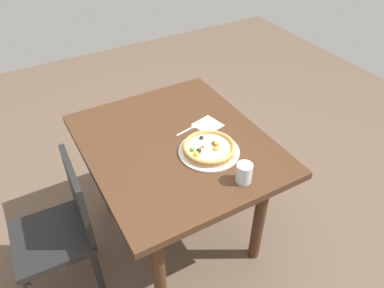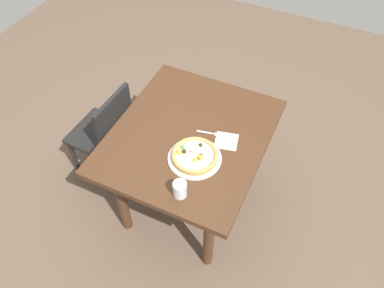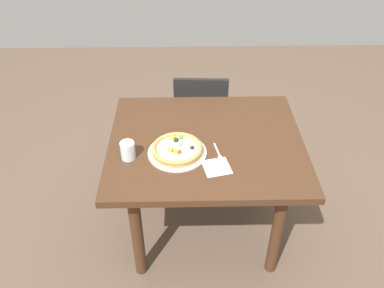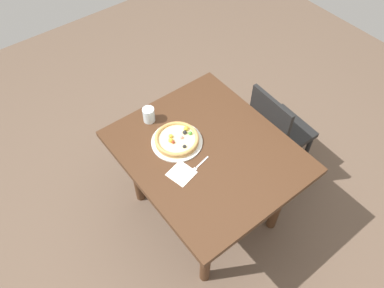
{
  "view_description": "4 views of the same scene",
  "coord_description": "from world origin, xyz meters",
  "px_view_note": "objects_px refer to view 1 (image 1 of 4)",
  "views": [
    {
      "loc": [
        1.44,
        -0.71,
        2.06
      ],
      "look_at": [
        0.08,
        0.06,
        0.8
      ],
      "focal_mm": 34.59,
      "sensor_mm": 36.0,
      "label": 1
    },
    {
      "loc": [
        1.48,
        0.71,
        2.62
      ],
      "look_at": [
        0.08,
        0.06,
        0.8
      ],
      "focal_mm": 35.92,
      "sensor_mm": 36.0,
      "label": 2
    },
    {
      "loc": [
        0.12,
        1.86,
        2.2
      ],
      "look_at": [
        0.08,
        0.06,
        0.8
      ],
      "focal_mm": 37.79,
      "sensor_mm": 36.0,
      "label": 3
    },
    {
      "loc": [
        -1.09,
        0.97,
        2.65
      ],
      "look_at": [
        0.08,
        0.06,
        0.8
      ],
      "focal_mm": 35.28,
      "sensor_mm": 36.0,
      "label": 4
    }
  ],
  "objects_px": {
    "chair_near": "(62,227)",
    "plate": "(209,151)",
    "napkin": "(208,125)",
    "fork": "(190,129)",
    "dining_table": "(176,157)",
    "drinking_glass": "(244,173)",
    "pizza": "(209,148)"
  },
  "relations": [
    {
      "from": "chair_near",
      "to": "plate",
      "type": "bearing_deg",
      "value": -98.9
    },
    {
      "from": "chair_near",
      "to": "napkin",
      "type": "distance_m",
      "value": 0.98
    },
    {
      "from": "fork",
      "to": "chair_near",
      "type": "bearing_deg",
      "value": 173.27
    },
    {
      "from": "chair_near",
      "to": "fork",
      "type": "height_order",
      "value": "chair_near"
    },
    {
      "from": "dining_table",
      "to": "plate",
      "type": "bearing_deg",
      "value": 34.33
    },
    {
      "from": "dining_table",
      "to": "chair_near",
      "type": "xyz_separation_m",
      "value": [
        0.0,
        -0.7,
        -0.19
      ]
    },
    {
      "from": "chair_near",
      "to": "napkin",
      "type": "relative_size",
      "value": 6.14
    },
    {
      "from": "dining_table",
      "to": "drinking_glass",
      "type": "distance_m",
      "value": 0.49
    },
    {
      "from": "pizza",
      "to": "napkin",
      "type": "height_order",
      "value": "pizza"
    },
    {
      "from": "plate",
      "to": "fork",
      "type": "xyz_separation_m",
      "value": [
        -0.23,
        0.01,
        -0.0
      ]
    },
    {
      "from": "fork",
      "to": "napkin",
      "type": "bearing_deg",
      "value": -21.27
    },
    {
      "from": "plate",
      "to": "pizza",
      "type": "distance_m",
      "value": 0.03
    },
    {
      "from": "fork",
      "to": "napkin",
      "type": "xyz_separation_m",
      "value": [
        0.02,
        0.11,
        -0.0
      ]
    },
    {
      "from": "chair_near",
      "to": "drinking_glass",
      "type": "xyz_separation_m",
      "value": [
        0.43,
        0.84,
        0.36
      ]
    },
    {
      "from": "plate",
      "to": "drinking_glass",
      "type": "xyz_separation_m",
      "value": [
        0.27,
        0.03,
        0.05
      ]
    },
    {
      "from": "pizza",
      "to": "napkin",
      "type": "xyz_separation_m",
      "value": [
        -0.21,
        0.12,
        -0.03
      ]
    },
    {
      "from": "fork",
      "to": "napkin",
      "type": "distance_m",
      "value": 0.11
    },
    {
      "from": "dining_table",
      "to": "pizza",
      "type": "relative_size",
      "value": 3.99
    },
    {
      "from": "dining_table",
      "to": "chair_near",
      "type": "bearing_deg",
      "value": -89.76
    },
    {
      "from": "napkin",
      "to": "drinking_glass",
      "type": "bearing_deg",
      "value": -10.68
    },
    {
      "from": "dining_table",
      "to": "plate",
      "type": "xyz_separation_m",
      "value": [
        0.17,
        0.11,
        0.12
      ]
    },
    {
      "from": "drinking_glass",
      "to": "chair_near",
      "type": "bearing_deg",
      "value": -117.09
    },
    {
      "from": "plate",
      "to": "pizza",
      "type": "relative_size",
      "value": 1.16
    },
    {
      "from": "fork",
      "to": "drinking_glass",
      "type": "xyz_separation_m",
      "value": [
        0.5,
        0.02,
        0.05
      ]
    },
    {
      "from": "pizza",
      "to": "drinking_glass",
      "type": "distance_m",
      "value": 0.27
    },
    {
      "from": "fork",
      "to": "pizza",
      "type": "bearing_deg",
      "value": -104.71
    },
    {
      "from": "pizza",
      "to": "napkin",
      "type": "relative_size",
      "value": 2.02
    },
    {
      "from": "chair_near",
      "to": "fork",
      "type": "relative_size",
      "value": 5.22
    },
    {
      "from": "chair_near",
      "to": "napkin",
      "type": "bearing_deg",
      "value": -84.52
    },
    {
      "from": "pizza",
      "to": "fork",
      "type": "height_order",
      "value": "pizza"
    },
    {
      "from": "pizza",
      "to": "drinking_glass",
      "type": "height_order",
      "value": "drinking_glass"
    },
    {
      "from": "chair_near",
      "to": "fork",
      "type": "xyz_separation_m",
      "value": [
        -0.07,
        0.82,
        0.31
      ]
    }
  ]
}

